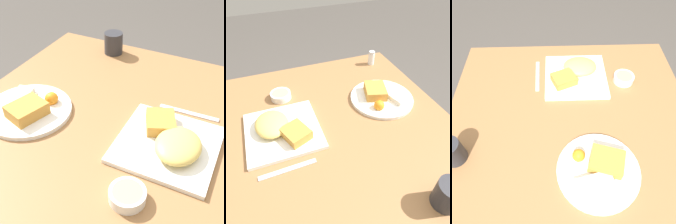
% 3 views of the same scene
% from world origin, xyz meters
% --- Properties ---
extents(dining_table, '(0.98, 0.90, 0.74)m').
position_xyz_m(dining_table, '(0.00, 0.00, 0.65)').
color(dining_table, olive).
rests_on(dining_table, ground_plane).
extents(plate_square_near, '(0.27, 0.27, 0.06)m').
position_xyz_m(plate_square_near, '(-0.04, -0.22, 0.76)').
color(plate_square_near, white).
rests_on(plate_square_near, dining_table).
extents(plate_oval_far, '(0.28, 0.28, 0.05)m').
position_xyz_m(plate_oval_far, '(-0.08, 0.23, 0.76)').
color(plate_oval_far, white).
rests_on(plate_oval_far, dining_table).
extents(sauce_ramekin, '(0.09, 0.09, 0.03)m').
position_xyz_m(sauce_ramekin, '(-0.25, -0.19, 0.76)').
color(sauce_ramekin, white).
rests_on(sauce_ramekin, dining_table).
extents(butter_knife, '(0.02, 0.19, 0.00)m').
position_xyz_m(butter_knife, '(0.14, -0.23, 0.74)').
color(butter_knife, silver).
rests_on(butter_knife, dining_table).
extents(coffee_mug, '(0.08, 0.08, 0.09)m').
position_xyz_m(coffee_mug, '(0.40, 0.17, 0.78)').
color(coffee_mug, '#2D2D33').
rests_on(coffee_mug, dining_table).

